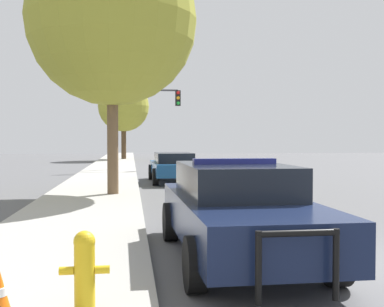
{
  "coord_description": "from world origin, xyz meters",
  "views": [
    {
      "loc": [
        -3.88,
        -6.39,
        1.88
      ],
      "look_at": [
        -0.65,
        18.97,
        1.1
      ],
      "focal_mm": 45.0,
      "sensor_mm": 36.0,
      "label": 1
    }
  ],
  "objects_px": {
    "fire_hydrant": "(85,267)",
    "police_car": "(237,208)",
    "traffic_light": "(144,111)",
    "tree_sidewalk_near": "(112,21)",
    "tree_sidewalk_far": "(124,106)",
    "car_background_midblock": "(173,166)"
  },
  "relations": [
    {
      "from": "tree_sidewalk_far",
      "to": "tree_sidewalk_near",
      "type": "distance_m",
      "value": 26.97
    },
    {
      "from": "fire_hydrant",
      "to": "traffic_light",
      "type": "xyz_separation_m",
      "value": [
        1.21,
        23.01,
        2.94
      ]
    },
    {
      "from": "tree_sidewalk_far",
      "to": "car_background_midblock",
      "type": "bearing_deg",
      "value": -83.59
    },
    {
      "from": "tree_sidewalk_near",
      "to": "traffic_light",
      "type": "bearing_deg",
      "value": 84.02
    },
    {
      "from": "police_car",
      "to": "fire_hydrant",
      "type": "bearing_deg",
      "value": 47.12
    },
    {
      "from": "fire_hydrant",
      "to": "car_background_midblock",
      "type": "xyz_separation_m",
      "value": [
        2.3,
        15.74,
        0.14
      ]
    },
    {
      "from": "traffic_light",
      "to": "tree_sidewalk_far",
      "type": "xyz_separation_m",
      "value": [
        -1.36,
        14.44,
        1.21
      ]
    },
    {
      "from": "police_car",
      "to": "traffic_light",
      "type": "relative_size",
      "value": 1.08
    },
    {
      "from": "fire_hydrant",
      "to": "police_car",
      "type": "bearing_deg",
      "value": 48.15
    },
    {
      "from": "traffic_light",
      "to": "car_background_midblock",
      "type": "height_order",
      "value": "traffic_light"
    },
    {
      "from": "car_background_midblock",
      "to": "tree_sidewalk_near",
      "type": "height_order",
      "value": "tree_sidewalk_near"
    },
    {
      "from": "car_background_midblock",
      "to": "traffic_light",
      "type": "bearing_deg",
      "value": 97.53
    },
    {
      "from": "fire_hydrant",
      "to": "traffic_light",
      "type": "relative_size",
      "value": 0.17
    },
    {
      "from": "police_car",
      "to": "tree_sidewalk_far",
      "type": "bearing_deg",
      "value": -87.34
    },
    {
      "from": "police_car",
      "to": "tree_sidewalk_near",
      "type": "distance_m",
      "value": 9.7
    },
    {
      "from": "police_car",
      "to": "fire_hydrant",
      "type": "height_order",
      "value": "police_car"
    },
    {
      "from": "police_car",
      "to": "tree_sidewalk_far",
      "type": "relative_size",
      "value": 0.75
    },
    {
      "from": "traffic_light",
      "to": "tree_sidewalk_near",
      "type": "relative_size",
      "value": 0.58
    },
    {
      "from": "police_car",
      "to": "traffic_light",
      "type": "bearing_deg",
      "value": -88.51
    },
    {
      "from": "traffic_light",
      "to": "car_background_midblock",
      "type": "bearing_deg",
      "value": -81.52
    },
    {
      "from": "police_car",
      "to": "tree_sidewalk_near",
      "type": "bearing_deg",
      "value": -75.73
    },
    {
      "from": "traffic_light",
      "to": "tree_sidewalk_near",
      "type": "xyz_separation_m",
      "value": [
        -1.31,
        -12.52,
        2.1
      ]
    }
  ]
}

